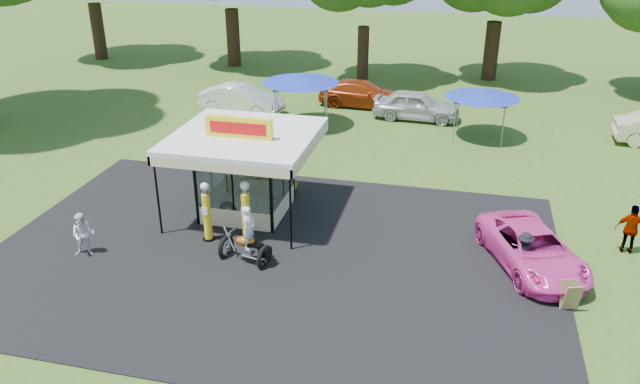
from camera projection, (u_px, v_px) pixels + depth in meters
The scene contains 18 objects.
ground at pixel (255, 284), 20.50m from camera, with size 120.00×120.00×0.00m, color #36541A.
asphalt_apron at pixel (273, 254), 22.26m from camera, with size 20.00×14.00×0.04m, color black.
gas_station_kiosk at pixel (246, 172), 24.60m from camera, with size 5.40×5.40×4.18m.
gas_pump_left at pixel (207, 213), 22.73m from camera, with size 0.44×0.44×2.35m.
gas_pump_right at pixel (246, 214), 22.55m from camera, with size 0.46×0.46×2.47m.
motorcycle at pixel (248, 240), 21.42m from camera, with size 1.97×1.25×2.24m.
spare_tires at pixel (228, 211), 24.63m from camera, with size 0.85×0.51×0.73m.
a_frame_sign at pixel (570, 296), 19.00m from camera, with size 0.59×0.64×0.96m.
kiosk_car at pixel (265, 180), 27.09m from camera, with size 1.13×2.82×0.96m, color yellow.
pink_sedan at pixel (532, 249), 21.22m from camera, with size 2.33×5.05×1.40m, color #F642AA.
spectator_west at pixel (83, 235), 21.90m from camera, with size 0.79×0.61×1.62m, color white.
spectator_east_a at pixel (524, 253), 20.83m from camera, with size 0.98×0.56×1.52m, color black.
spectator_east_b at pixel (631, 229), 22.02m from camera, with size 1.08×0.45×1.85m, color gray.
bg_car_a at pixel (241, 99), 37.24m from camera, with size 1.76×5.04×1.66m, color silver.
bg_car_b at pixel (362, 94), 38.47m from camera, with size 2.19×5.39×1.56m, color #962F0B.
bg_car_c at pixel (416, 105), 36.05m from camera, with size 1.99×4.94×1.68m, color #B0B0B5.
tent_west at pixel (301, 79), 34.24m from camera, with size 4.27×4.27×2.99m.
tent_east at pixel (483, 94), 32.55m from camera, with size 3.81×3.81×2.66m.
Camera 1 is at (6.14, -16.39, 11.31)m, focal length 35.00 mm.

